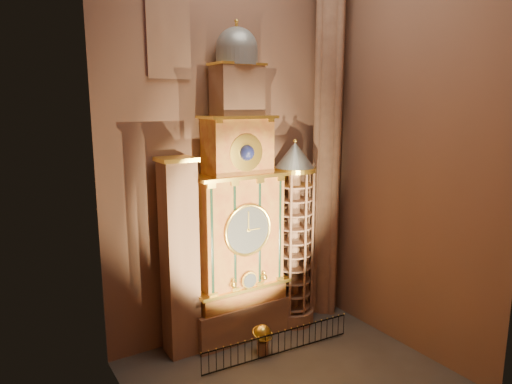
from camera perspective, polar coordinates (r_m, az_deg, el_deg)
floor at (r=23.25m, az=4.52°, el=-22.24°), size 14.00×14.00×0.00m
wall_back at (r=24.56m, az=-3.52°, el=6.95°), size 22.00×0.00×22.00m
wall_left at (r=16.30m, az=-15.09°, el=4.51°), size 0.00×22.00×22.00m
wall_right at (r=24.38m, az=18.34°, el=6.38°), size 0.00×22.00×22.00m
astronomical_clock at (r=24.36m, az=-2.23°, el=-3.39°), size 5.60×2.41×16.70m
portrait_tower at (r=23.38m, az=-9.53°, el=-8.07°), size 1.80×1.60×10.20m
stair_turret at (r=26.39m, az=4.72°, el=-5.45°), size 2.50×2.50×10.80m
gothic_pier at (r=27.23m, az=8.95°, el=7.24°), size 2.04×2.04×22.00m
stained_glass_window at (r=23.36m, az=-10.93°, el=20.11°), size 2.20×0.14×5.20m
celestial_globe at (r=24.58m, az=0.83°, el=-17.64°), size 1.33×1.29×1.58m
iron_railing at (r=24.66m, az=2.82°, el=-18.35°), size 8.46×0.62×1.19m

